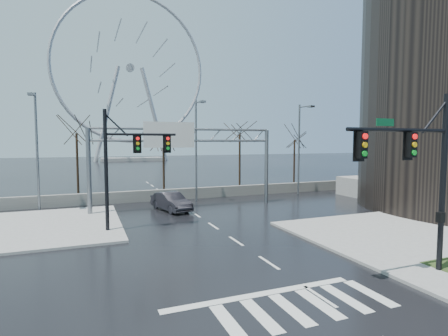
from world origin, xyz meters
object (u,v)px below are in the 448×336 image
signal_mast_far (124,158)px  sign_gantry (182,150)px  signal_mast_near (422,166)px  car (171,202)px  ferris_wheel (130,74)px

signal_mast_far → sign_gantry: size_ratio=0.49×
signal_mast_far → signal_mast_near: bearing=-49.7°
car → signal_mast_far: bearing=-143.3°
sign_gantry → ferris_wheel: ferris_wheel is taller
signal_mast_near → signal_mast_far: size_ratio=1.00×
signal_mast_near → sign_gantry: (-5.52, 19.00, 0.31)m
signal_mast_near → ferris_wheel: ferris_wheel is taller
signal_mast_near → signal_mast_far: 17.03m
sign_gantry → ferris_wheel: bearing=86.2°
signal_mast_near → signal_mast_far: same height
ferris_wheel → car: bearing=-94.6°
signal_mast_near → sign_gantry: 19.79m
signal_mast_far → sign_gantry: signal_mast_far is taller
sign_gantry → car: size_ratio=3.41×
signal_mast_near → car: bearing=109.7°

